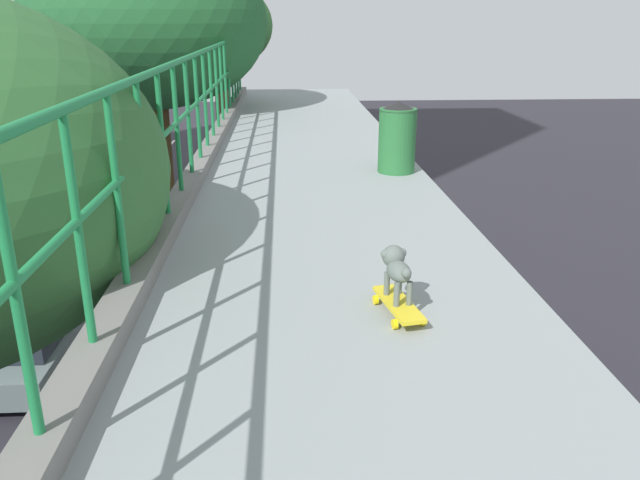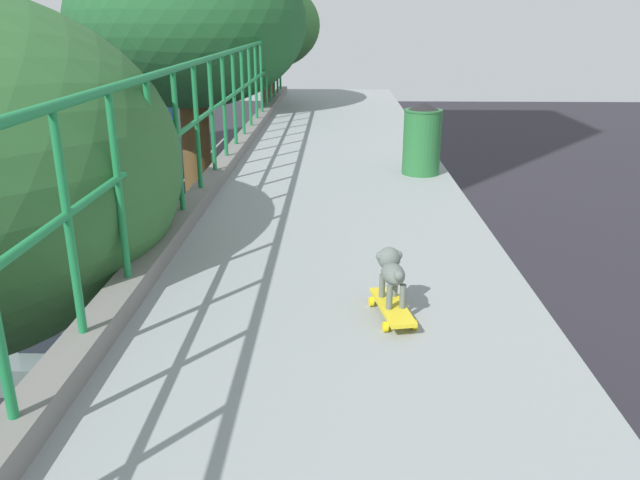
{
  "view_description": "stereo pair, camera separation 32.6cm",
  "coord_description": "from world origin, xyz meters",
  "px_view_note": "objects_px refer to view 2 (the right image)",
  "views": [
    {
      "loc": [
        0.73,
        -1.02,
        7.48
      ],
      "look_at": [
        0.95,
        2.83,
        6.11
      ],
      "focal_mm": 35.19,
      "sensor_mm": 36.0,
      "label": 1
    },
    {
      "loc": [
        1.06,
        -1.02,
        7.48
      ],
      "look_at": [
        0.95,
        2.83,
        6.11
      ],
      "focal_mm": 35.19,
      "sensor_mm": 36.0,
      "label": 2
    }
  ],
  "objects_px": {
    "small_dog": "(391,269)",
    "car_grey_fifth": "(75,334)",
    "litter_bin": "(422,138)",
    "toy_skateboard": "(392,307)",
    "city_bus": "(118,157)"
  },
  "relations": [
    {
      "from": "car_grey_fifth",
      "to": "small_dog",
      "type": "xyz_separation_m",
      "value": [
        6.32,
        -9.26,
        5.45
      ]
    },
    {
      "from": "city_bus",
      "to": "car_grey_fifth",
      "type": "bearing_deg",
      "value": -76.21
    },
    {
      "from": "small_dog",
      "to": "litter_bin",
      "type": "distance_m",
      "value": 3.65
    },
    {
      "from": "small_dog",
      "to": "car_grey_fifth",
      "type": "bearing_deg",
      "value": 124.31
    },
    {
      "from": "toy_skateboard",
      "to": "litter_bin",
      "type": "relative_size",
      "value": 0.67
    },
    {
      "from": "litter_bin",
      "to": "city_bus",
      "type": "bearing_deg",
      "value": 118.5
    },
    {
      "from": "city_bus",
      "to": "litter_bin",
      "type": "distance_m",
      "value": 21.64
    },
    {
      "from": "car_grey_fifth",
      "to": "litter_bin",
      "type": "relative_size",
      "value": 5.03
    },
    {
      "from": "toy_skateboard",
      "to": "city_bus",
      "type": "bearing_deg",
      "value": 113.08
    },
    {
      "from": "car_grey_fifth",
      "to": "litter_bin",
      "type": "height_order",
      "value": "litter_bin"
    },
    {
      "from": "city_bus",
      "to": "litter_bin",
      "type": "xyz_separation_m",
      "value": [
        10.13,
        -18.66,
        4.22
      ]
    },
    {
      "from": "small_dog",
      "to": "litter_bin",
      "type": "bearing_deg",
      "value": 80.13
    },
    {
      "from": "city_bus",
      "to": "small_dog",
      "type": "relative_size",
      "value": 34.58
    },
    {
      "from": "car_grey_fifth",
      "to": "toy_skateboard",
      "type": "relative_size",
      "value": 7.51
    },
    {
      "from": "car_grey_fifth",
      "to": "city_bus",
      "type": "xyz_separation_m",
      "value": [
        -3.19,
        12.99,
        1.37
      ]
    }
  ]
}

